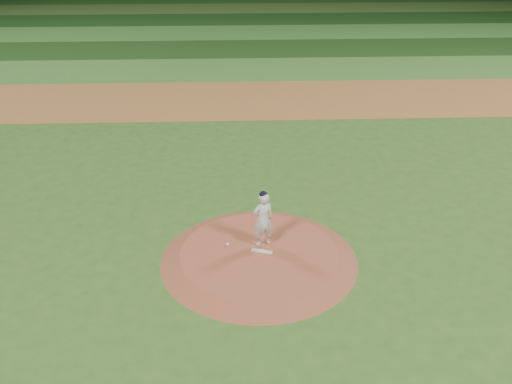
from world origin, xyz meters
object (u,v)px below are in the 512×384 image
Objects in this scene: pitchers_mound at (259,256)px; pitching_rubber at (262,251)px; rosin_bag at (228,244)px; pitcher_on_mound at (263,219)px.

pitching_rubber is (0.08, 0.03, 0.14)m from pitchers_mound.
pitcher_on_mound is at bearing -0.67° from rosin_bag.
rosin_bag reaches higher than pitchers_mound.
rosin_bag is at bearing 179.33° from pitcher_on_mound.
pitching_rubber is at bearing -21.14° from rosin_bag.
pitcher_on_mound is at bearing 71.72° from pitchers_mound.
pitching_rubber is 0.35× the size of pitcher_on_mound.
pitching_rubber reaches higher than pitchers_mound.
pitcher_on_mound reaches higher than pitching_rubber.
rosin_bag is (-0.95, 0.37, 0.02)m from pitching_rubber.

